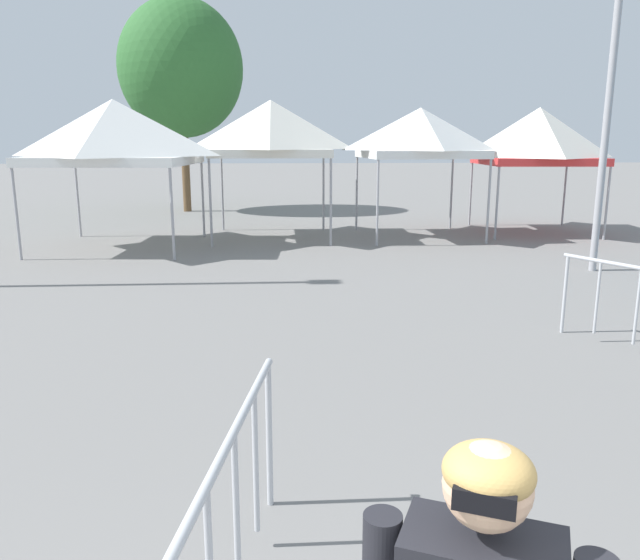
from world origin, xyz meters
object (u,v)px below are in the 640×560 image
Objects in this scene: tree_behind_tents_center at (181,69)px; crowd_barrier_mid_lot at (639,293)px; canopy_tent_far_right at (271,129)px; crowd_barrier_by_lift at (235,484)px; canopy_tent_center at (538,136)px; canopy_tent_left_of_center at (420,133)px; canopy_tent_behind_center at (115,132)px.

crowd_barrier_mid_lot is at bearing -64.14° from tree_behind_tents_center.
crowd_barrier_by_lift is at bearing -89.89° from canopy_tent_far_right.
crowd_barrier_mid_lot is (7.67, -15.83, -4.18)m from tree_behind_tents_center.
canopy_tent_far_right is at bearing -175.55° from canopy_tent_center.
canopy_tent_left_of_center is at bearing 93.92° from crowd_barrier_mid_lot.
canopy_tent_left_of_center is 1.60× the size of crowd_barrier_by_lift.
canopy_tent_far_right reaches higher than canopy_tent_behind_center.
canopy_tent_behind_center is 7.55m from canopy_tent_left_of_center.
canopy_tent_far_right is 1.04× the size of canopy_tent_center.
canopy_tent_left_of_center is 3.45m from canopy_tent_center.
canopy_tent_left_of_center is at bearing -1.05° from canopy_tent_far_right.
crowd_barrier_mid_lot is (4.49, -9.45, -2.05)m from canopy_tent_far_right.
canopy_tent_left_of_center is (7.44, 1.26, 0.00)m from canopy_tent_behind_center.
canopy_tent_left_of_center reaches higher than crowd_barrier_by_lift.
tree_behind_tents_center is 3.92× the size of crowd_barrier_mid_lot.
canopy_tent_behind_center is at bearing -93.05° from tree_behind_tents_center.
crowd_barrier_mid_lot is (-2.74, -10.01, -1.87)m from canopy_tent_center.
canopy_tent_behind_center is 11.62m from crowd_barrier_mid_lot.
canopy_tent_far_right is at bearing -63.50° from tree_behind_tents_center.
crowd_barrier_by_lift is (3.21, -19.75, -4.18)m from tree_behind_tents_center.
tree_behind_tents_center is (-10.42, 5.82, 2.31)m from canopy_tent_center.
canopy_tent_center is 10.55m from crowd_barrier_mid_lot.
crowd_barrier_by_lift is at bearing -117.36° from canopy_tent_center.
canopy_tent_center is 1.63× the size of crowd_barrier_by_lift.
tree_behind_tents_center is 3.50× the size of crowd_barrier_by_lift.
canopy_tent_center reaches higher than canopy_tent_left_of_center.
canopy_tent_behind_center is 1.10× the size of canopy_tent_center.
canopy_tent_far_right is (3.60, 1.33, 0.11)m from canopy_tent_behind_center.
canopy_tent_center reaches higher than crowd_barrier_mid_lot.
canopy_tent_behind_center is 2.00× the size of crowd_barrier_mid_lot.
canopy_tent_behind_center is 12.72m from crowd_barrier_by_lift.
crowd_barrier_by_lift is at bearing -138.74° from crowd_barrier_mid_lot.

